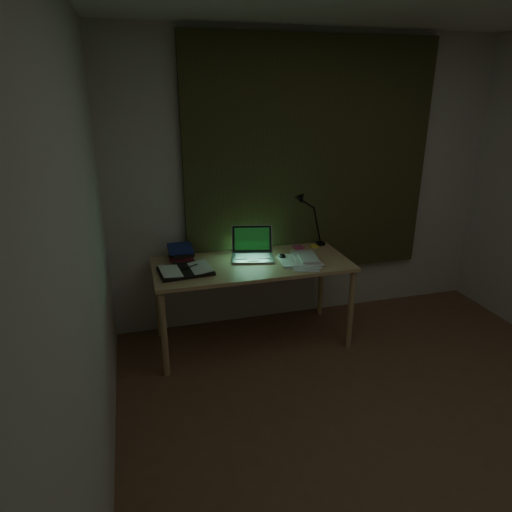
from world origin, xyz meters
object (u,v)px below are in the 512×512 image
Objects in this scene: desk at (252,303)px; book_stack at (181,253)px; desk_lamp at (322,218)px; open_textbook at (186,270)px; laptop at (253,245)px; loose_papers at (302,259)px.

book_stack reaches higher than desk.
desk is 3.23× the size of desk_lamp.
open_textbook is 1.32m from desk_lamp.
desk_lamp reaches higher than open_textbook.
laptop is 0.58m from book_stack.
desk_lamp reaches higher than desk.
book_stack reaches higher than loose_papers.
laptop is 1.12× the size of loose_papers.
desk_lamp is at bearing 47.80° from loose_papers.
book_stack is at bearing 83.69° from open_textbook.
loose_papers is at bearing -7.33° from desk.
book_stack reaches higher than open_textbook.
laptop is at bearing -13.13° from book_stack.
loose_papers is (0.95, -0.26, -0.05)m from book_stack.
laptop is 0.72m from desk_lamp.
book_stack is (0.00, 0.27, 0.04)m from open_textbook.
loose_papers is at bearing -132.19° from desk_lamp.
open_textbook is 1.16× the size of loose_papers.
desk is at bearing -96.23° from laptop.
desk is 4.62× the size of loose_papers.
desk_lamp reaches higher than laptop.
desk_lamp reaches higher than loose_papers.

